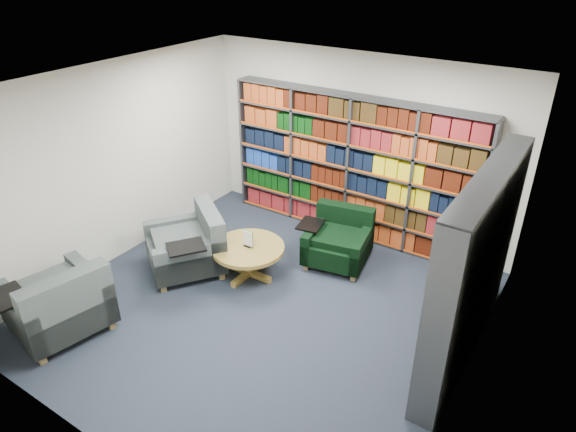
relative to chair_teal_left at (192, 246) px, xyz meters
The scene contains 7 objects.
room_shell 1.71m from the chair_teal_left, ahead, with size 5.02×5.02×2.82m.
bookshelf_back 2.65m from the chair_teal_left, 58.20° to the left, with size 4.00×0.28×2.20m.
bookshelf_right 3.78m from the chair_teal_left, ahead, with size 0.28×2.50×2.20m.
chair_teal_left is the anchor object (origin of this frame).
chair_green_right 2.11m from the chair_teal_left, 39.46° to the left, with size 1.08×0.99×0.77m.
chair_teal_front 1.89m from the chair_teal_left, 100.80° to the right, with size 1.21×1.31×0.93m.
coffee_table 0.83m from the chair_teal_left, 20.46° to the left, with size 1.00×1.00×0.70m.
Camera 1 is at (3.15, -4.22, 4.15)m, focal length 32.00 mm.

